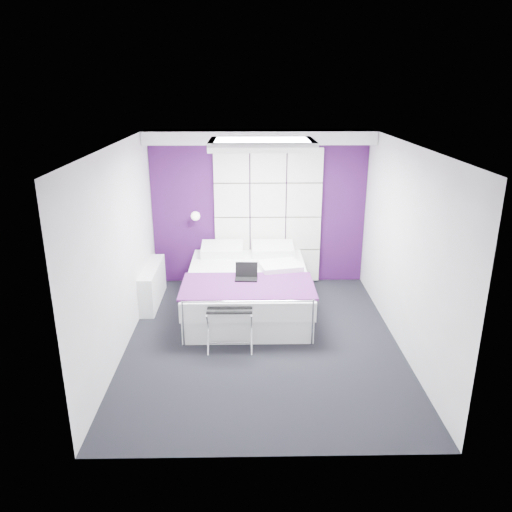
% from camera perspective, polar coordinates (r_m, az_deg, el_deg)
% --- Properties ---
extents(floor, '(4.40, 4.40, 0.00)m').
position_cam_1_polar(floor, '(6.82, 0.75, -9.70)').
color(floor, black).
rests_on(floor, ground).
extents(ceiling, '(4.40, 4.40, 0.00)m').
position_cam_1_polar(ceiling, '(6.01, 0.86, 12.57)').
color(ceiling, white).
rests_on(ceiling, wall_back).
extents(wall_back, '(3.60, 0.00, 3.60)m').
position_cam_1_polar(wall_back, '(8.41, 0.33, 5.46)').
color(wall_back, silver).
rests_on(wall_back, floor).
extents(wall_left, '(0.00, 4.40, 4.40)m').
position_cam_1_polar(wall_left, '(6.49, -15.29, 0.61)').
color(wall_left, silver).
rests_on(wall_left, floor).
extents(wall_right, '(0.00, 4.40, 4.40)m').
position_cam_1_polar(wall_right, '(6.60, 16.62, 0.79)').
color(wall_right, silver).
rests_on(wall_right, floor).
extents(accent_wall, '(3.58, 0.02, 2.58)m').
position_cam_1_polar(accent_wall, '(8.40, 0.33, 5.44)').
color(accent_wall, '#3B1048').
rests_on(accent_wall, wall_back).
extents(soffit, '(3.58, 0.50, 0.20)m').
position_cam_1_polar(soffit, '(7.96, 0.39, 13.46)').
color(soffit, white).
rests_on(soffit, wall_back).
extents(headboard, '(1.80, 0.08, 2.30)m').
position_cam_1_polar(headboard, '(8.39, 1.37, 4.50)').
color(headboard, silver).
rests_on(headboard, wall_back).
extents(skylight, '(1.36, 0.86, 0.12)m').
position_cam_1_polar(skylight, '(6.61, 0.68, 12.73)').
color(skylight, white).
rests_on(skylight, ceiling).
extents(wall_lamp, '(0.15, 0.15, 0.15)m').
position_cam_1_polar(wall_lamp, '(8.33, -6.91, 4.63)').
color(wall_lamp, white).
rests_on(wall_lamp, wall_back).
extents(radiator, '(0.22, 1.20, 0.60)m').
position_cam_1_polar(radiator, '(8.00, -11.74, -3.22)').
color(radiator, white).
rests_on(radiator, floor).
extents(bed, '(1.85, 2.24, 0.78)m').
position_cam_1_polar(bed, '(7.59, -0.95, -3.77)').
color(bed, white).
rests_on(bed, floor).
extents(nightstand, '(0.40, 0.31, 0.04)m').
position_cam_1_polar(nightstand, '(8.48, -4.67, -0.18)').
color(nightstand, white).
rests_on(nightstand, wall_back).
extents(luggage_rack, '(0.58, 0.43, 0.57)m').
position_cam_1_polar(luggage_rack, '(6.55, -2.98, -8.16)').
color(luggage_rack, silver).
rests_on(luggage_rack, floor).
extents(laptop, '(0.32, 0.23, 0.23)m').
position_cam_1_polar(laptop, '(7.16, -1.12, -2.14)').
color(laptop, black).
rests_on(laptop, bed).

